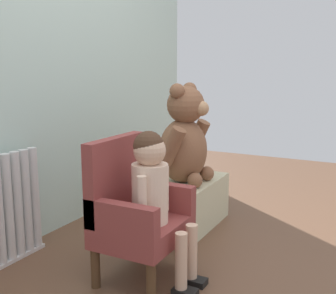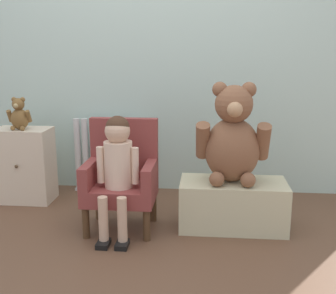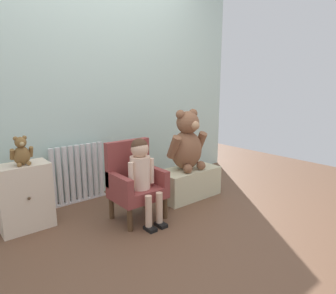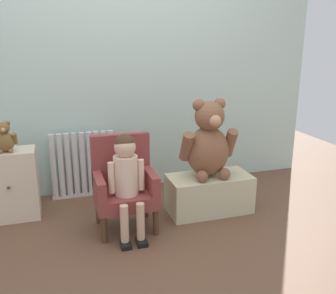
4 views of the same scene
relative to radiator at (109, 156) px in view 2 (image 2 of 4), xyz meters
The scene contains 9 objects.
ground_plane 1.20m from the radiator, 74.33° to the right, with size 6.00×6.00×0.00m, color brown.
back_wall 0.97m from the radiator, 21.64° to the left, with size 3.80×0.05×2.40m, color silver.
radiator is the anchor object (origin of this frame).
small_dresser 0.63m from the radiator, 155.09° to the right, with size 0.40×0.27×0.55m.
child_armchair 0.70m from the radiator, 70.11° to the right, with size 0.43×0.36×0.68m.
child_figure 0.82m from the radiator, 72.76° to the right, with size 0.25×0.35×0.73m.
low_bench 1.12m from the radiator, 33.07° to the right, with size 0.66×0.33×0.30m, color beige.
large_teddy_bear 1.13m from the radiator, 32.98° to the right, with size 0.45×0.31×0.62m.
small_teddy_bear 0.73m from the radiator, 152.30° to the right, with size 0.17×0.12×0.23m.
Camera 2 is at (0.45, -2.01, 1.11)m, focal length 45.00 mm.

